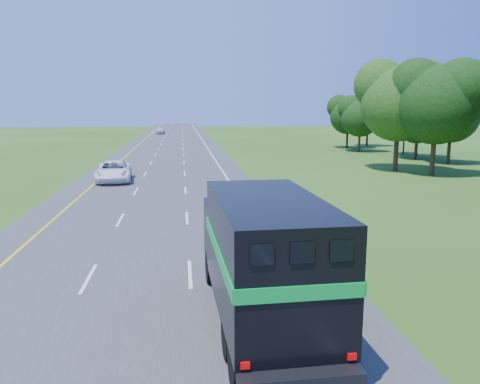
{
  "coord_description": "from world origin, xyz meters",
  "views": [
    {
      "loc": [
        1.64,
        -5.67,
        6.14
      ],
      "look_at": [
        4.54,
        17.67,
        1.88
      ],
      "focal_mm": 35.0,
      "sensor_mm": 36.0,
      "label": 1
    }
  ],
  "objects": [
    {
      "name": "delineator",
      "position": [
        8.4,
        16.7,
        0.57
      ],
      "size": [
        0.09,
        0.05,
        1.07
      ],
      "color": "#F2360C",
      "rests_on": "ground"
    },
    {
      "name": "horse_truck",
      "position": [
        3.81,
        6.64,
        2.07
      ],
      "size": [
        2.93,
        8.66,
        3.8
      ],
      "rotation": [
        0.0,
        0.0,
        0.03
      ],
      "color": "black",
      "rests_on": "road"
    },
    {
      "name": "far_car",
      "position": [
        -3.26,
        105.56,
        0.78
      ],
      "size": [
        1.88,
        4.39,
        1.48
      ],
      "primitive_type": "imported",
      "rotation": [
        0.0,
        0.0,
        -0.03
      ],
      "color": "silver",
      "rests_on": "road"
    },
    {
      "name": "lane_markings",
      "position": [
        0.0,
        50.0,
        0.04
      ],
      "size": [
        11.15,
        260.0,
        0.01
      ],
      "color": "yellow",
      "rests_on": "road"
    },
    {
      "name": "road",
      "position": [
        0.0,
        50.0,
        0.02
      ],
      "size": [
        15.0,
        260.0,
        0.04
      ],
      "primitive_type": "cube",
      "color": "#38383A",
      "rests_on": "ground"
    },
    {
      "name": "white_suv",
      "position": [
        -4.08,
        34.21,
        0.88
      ],
      "size": [
        3.22,
        6.21,
        1.67
      ],
      "primitive_type": "imported",
      "rotation": [
        0.0,
        0.0,
        0.07
      ],
      "color": "white",
      "rests_on": "road"
    }
  ]
}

